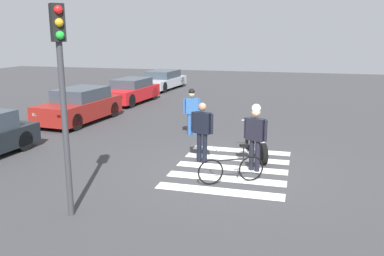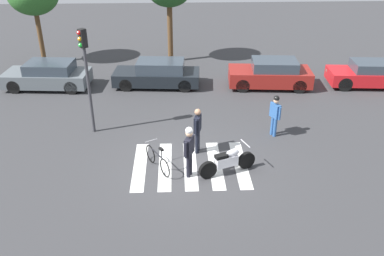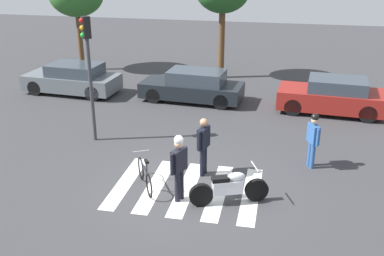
{
  "view_description": "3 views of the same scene",
  "coord_description": "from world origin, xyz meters",
  "px_view_note": "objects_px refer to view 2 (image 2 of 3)",
  "views": [
    {
      "loc": [
        -10.78,
        -1.76,
        3.7
      ],
      "look_at": [
        -0.19,
        1.11,
        1.14
      ],
      "focal_mm": 37.85,
      "sensor_mm": 36.0,
      "label": 1
    },
    {
      "loc": [
        -0.45,
        -12.34,
        8.01
      ],
      "look_at": [
        0.11,
        1.18,
        0.88
      ],
      "focal_mm": 38.3,
      "sensor_mm": 36.0,
      "label": 2
    },
    {
      "loc": [
        2.45,
        -11.08,
        6.38
      ],
      "look_at": [
        -0.18,
        1.63,
        1.18
      ],
      "focal_mm": 43.03,
      "sensor_mm": 36.0,
      "label": 3
    }
  ],
  "objects_px": {
    "leaning_bicycle": "(158,160)",
    "officer_by_motorcycle": "(189,148)",
    "police_motorcycle": "(227,162)",
    "officer_on_foot": "(198,128)",
    "car_grey_coupe": "(48,75)",
    "car_maroon_wagon": "(271,74)",
    "car_red_convertible": "(370,74)",
    "traffic_light_pole": "(86,65)",
    "car_black_suv": "(158,74)",
    "pedestrian_bystander": "(275,113)"
  },
  "relations": [
    {
      "from": "leaning_bicycle",
      "to": "officer_by_motorcycle",
      "type": "bearing_deg",
      "value": -22.55
    },
    {
      "from": "police_motorcycle",
      "to": "leaning_bicycle",
      "type": "xyz_separation_m",
      "value": [
        -2.4,
        0.35,
        -0.08
      ]
    },
    {
      "from": "officer_on_foot",
      "to": "car_grey_coupe",
      "type": "height_order",
      "value": "officer_on_foot"
    },
    {
      "from": "leaning_bicycle",
      "to": "car_grey_coupe",
      "type": "distance_m",
      "value": 9.78
    },
    {
      "from": "officer_on_foot",
      "to": "officer_by_motorcycle",
      "type": "height_order",
      "value": "officer_by_motorcycle"
    },
    {
      "from": "officer_on_foot",
      "to": "car_maroon_wagon",
      "type": "bearing_deg",
      "value": 57.32
    },
    {
      "from": "officer_by_motorcycle",
      "to": "car_maroon_wagon",
      "type": "relative_size",
      "value": 0.44
    },
    {
      "from": "leaning_bicycle",
      "to": "car_grey_coupe",
      "type": "bearing_deg",
      "value": 126.63
    },
    {
      "from": "car_red_convertible",
      "to": "traffic_light_pole",
      "type": "relative_size",
      "value": 0.98
    },
    {
      "from": "traffic_light_pole",
      "to": "car_black_suv",
      "type": "bearing_deg",
      "value": 63.13
    },
    {
      "from": "police_motorcycle",
      "to": "car_red_convertible",
      "type": "distance_m",
      "value": 11.35
    },
    {
      "from": "leaning_bicycle",
      "to": "car_red_convertible",
      "type": "distance_m",
      "value": 13.01
    },
    {
      "from": "leaning_bicycle",
      "to": "traffic_light_pole",
      "type": "distance_m",
      "value": 4.7
    },
    {
      "from": "traffic_light_pole",
      "to": "car_maroon_wagon",
      "type": "bearing_deg",
      "value": 29.03
    },
    {
      "from": "car_grey_coupe",
      "to": "traffic_light_pole",
      "type": "bearing_deg",
      "value": -57.87
    },
    {
      "from": "car_grey_coupe",
      "to": "traffic_light_pole",
      "type": "xyz_separation_m",
      "value": [
        3.1,
        -4.93,
        2.19
      ]
    },
    {
      "from": "officer_by_motorcycle",
      "to": "car_grey_coupe",
      "type": "height_order",
      "value": "officer_by_motorcycle"
    },
    {
      "from": "pedestrian_bystander",
      "to": "car_red_convertible",
      "type": "xyz_separation_m",
      "value": [
        6.11,
        5.11,
        -0.36
      ]
    },
    {
      "from": "officer_by_motorcycle",
      "to": "car_red_convertible",
      "type": "xyz_separation_m",
      "value": [
        9.6,
        7.85,
        -0.46
      ]
    },
    {
      "from": "police_motorcycle",
      "to": "leaning_bicycle",
      "type": "relative_size",
      "value": 1.32
    },
    {
      "from": "pedestrian_bystander",
      "to": "car_red_convertible",
      "type": "bearing_deg",
      "value": 39.94
    },
    {
      "from": "officer_by_motorcycle",
      "to": "car_grey_coupe",
      "type": "bearing_deg",
      "value": 129.84
    },
    {
      "from": "car_red_convertible",
      "to": "leaning_bicycle",
      "type": "bearing_deg",
      "value": -145.33
    },
    {
      "from": "officer_by_motorcycle",
      "to": "car_red_convertible",
      "type": "relative_size",
      "value": 0.45
    },
    {
      "from": "police_motorcycle",
      "to": "traffic_light_pole",
      "type": "xyz_separation_m",
      "value": [
        -5.14,
        3.26,
        2.4
      ]
    },
    {
      "from": "car_red_convertible",
      "to": "traffic_light_pole",
      "type": "bearing_deg",
      "value": -161.51
    },
    {
      "from": "leaning_bicycle",
      "to": "officer_by_motorcycle",
      "type": "xyz_separation_m",
      "value": [
        1.09,
        -0.45,
        0.72
      ]
    },
    {
      "from": "car_grey_coupe",
      "to": "car_black_suv",
      "type": "xyz_separation_m",
      "value": [
        5.59,
        -0.01,
        -0.01
      ]
    },
    {
      "from": "police_motorcycle",
      "to": "car_maroon_wagon",
      "type": "height_order",
      "value": "car_maroon_wagon"
    },
    {
      "from": "police_motorcycle",
      "to": "car_grey_coupe",
      "type": "height_order",
      "value": "car_grey_coupe"
    },
    {
      "from": "car_black_suv",
      "to": "traffic_light_pole",
      "type": "distance_m",
      "value": 5.94
    },
    {
      "from": "leaning_bicycle",
      "to": "car_black_suv",
      "type": "relative_size",
      "value": 0.34
    },
    {
      "from": "leaning_bicycle",
      "to": "car_maroon_wagon",
      "type": "xyz_separation_m",
      "value": [
        5.55,
        7.5,
        0.32
      ]
    },
    {
      "from": "leaning_bicycle",
      "to": "officer_on_foot",
      "type": "height_order",
      "value": "officer_on_foot"
    },
    {
      "from": "officer_on_foot",
      "to": "car_grey_coupe",
      "type": "distance_m",
      "value": 9.92
    },
    {
      "from": "car_grey_coupe",
      "to": "car_maroon_wagon",
      "type": "height_order",
      "value": "car_maroon_wagon"
    },
    {
      "from": "pedestrian_bystander",
      "to": "officer_on_foot",
      "type": "bearing_deg",
      "value": -159.63
    },
    {
      "from": "car_maroon_wagon",
      "to": "car_red_convertible",
      "type": "bearing_deg",
      "value": -1.18
    },
    {
      "from": "officer_on_foot",
      "to": "car_maroon_wagon",
      "type": "xyz_separation_m",
      "value": [
        4.09,
        6.38,
        -0.33
      ]
    },
    {
      "from": "police_motorcycle",
      "to": "car_red_convertible",
      "type": "xyz_separation_m",
      "value": [
        8.29,
        7.75,
        0.18
      ]
    },
    {
      "from": "car_grey_coupe",
      "to": "car_red_convertible",
      "type": "bearing_deg",
      "value": -1.54
    },
    {
      "from": "car_maroon_wagon",
      "to": "traffic_light_pole",
      "type": "height_order",
      "value": "traffic_light_pole"
    },
    {
      "from": "car_grey_coupe",
      "to": "car_maroon_wagon",
      "type": "xyz_separation_m",
      "value": [
        11.38,
        -0.34,
        0.03
      ]
    },
    {
      "from": "car_black_suv",
      "to": "car_maroon_wagon",
      "type": "relative_size",
      "value": 1.05
    },
    {
      "from": "police_motorcycle",
      "to": "traffic_light_pole",
      "type": "relative_size",
      "value": 0.48
    },
    {
      "from": "leaning_bicycle",
      "to": "officer_by_motorcycle",
      "type": "distance_m",
      "value": 1.39
    },
    {
      "from": "officer_by_motorcycle",
      "to": "car_maroon_wagon",
      "type": "bearing_deg",
      "value": 60.74
    },
    {
      "from": "car_grey_coupe",
      "to": "car_black_suv",
      "type": "distance_m",
      "value": 5.59
    },
    {
      "from": "car_maroon_wagon",
      "to": "car_red_convertible",
      "type": "relative_size",
      "value": 1.02
    },
    {
      "from": "car_red_convertible",
      "to": "car_grey_coupe",
      "type": "bearing_deg",
      "value": 178.46
    }
  ]
}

